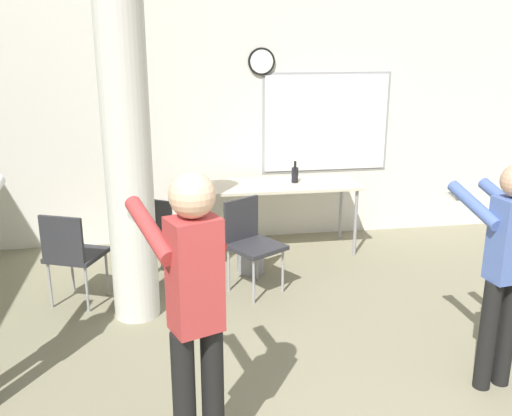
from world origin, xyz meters
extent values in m
cube|color=silver|center=(0.00, 5.06, 1.40)|extent=(8.00, 0.12, 2.80)
cylinder|color=black|center=(0.31, 4.99, 2.05)|extent=(0.30, 0.03, 0.30)
cylinder|color=white|center=(0.31, 4.97, 2.05)|extent=(0.26, 0.01, 0.25)
cube|color=#99999E|center=(1.08, 5.00, 1.35)|extent=(1.51, 0.01, 1.16)
cube|color=white|center=(1.08, 4.99, 1.35)|extent=(1.45, 0.02, 1.10)
cylinder|color=silver|center=(-1.09, 3.18, 1.40)|extent=(0.39, 0.39, 2.80)
cube|color=beige|center=(0.34, 4.49, 0.76)|extent=(1.88, 0.65, 0.03)
cylinder|color=gray|center=(-0.54, 4.22, 0.37)|extent=(0.04, 0.04, 0.75)
cylinder|color=gray|center=(1.22, 4.22, 0.37)|extent=(0.04, 0.04, 0.75)
cylinder|color=gray|center=(-0.54, 4.75, 0.37)|extent=(0.04, 0.04, 0.75)
cylinder|color=gray|center=(1.22, 4.75, 0.37)|extent=(0.04, 0.04, 0.75)
cylinder|color=black|center=(0.60, 4.51, 0.86)|extent=(0.08, 0.08, 0.17)
cylinder|color=black|center=(0.60, 4.51, 0.98)|extent=(0.03, 0.03, 0.07)
cylinder|color=gray|center=(0.02, 3.94, 0.15)|extent=(0.27, 0.27, 0.31)
cube|color=#2D2D33|center=(-0.82, 3.91, 0.45)|extent=(0.61, 0.61, 0.04)
cube|color=#2D2D33|center=(-0.93, 3.74, 0.67)|extent=(0.35, 0.23, 0.40)
cylinder|color=#99999E|center=(-0.57, 3.97, 0.21)|extent=(0.02, 0.02, 0.43)
cylinder|color=#99999E|center=(-0.88, 4.16, 0.21)|extent=(0.02, 0.02, 0.43)
cylinder|color=#99999E|center=(-0.76, 3.66, 0.21)|extent=(0.02, 0.02, 0.43)
cylinder|color=#99999E|center=(-1.07, 3.85, 0.21)|extent=(0.02, 0.02, 0.43)
cube|color=#2D2D33|center=(-1.61, 3.52, 0.45)|extent=(0.58, 0.58, 0.04)
cube|color=#2D2D33|center=(-1.69, 3.33, 0.67)|extent=(0.38, 0.18, 0.40)
cylinder|color=#99999E|center=(-1.37, 3.61, 0.21)|extent=(0.02, 0.02, 0.43)
cylinder|color=#99999E|center=(-1.70, 3.75, 0.21)|extent=(0.02, 0.02, 0.43)
cylinder|color=#99999E|center=(-1.52, 3.28, 0.21)|extent=(0.02, 0.02, 0.43)
cylinder|color=#99999E|center=(-1.85, 3.42, 0.21)|extent=(0.02, 0.02, 0.43)
cube|color=#2D2D33|center=(0.00, 3.46, 0.45)|extent=(0.61, 0.61, 0.04)
cube|color=#2D2D33|center=(-0.11, 3.63, 0.67)|extent=(0.35, 0.23, 0.40)
cylinder|color=#99999E|center=(-0.06, 3.21, 0.21)|extent=(0.02, 0.02, 0.43)
cylinder|color=#99999E|center=(0.24, 3.40, 0.21)|extent=(0.02, 0.02, 0.43)
cylinder|color=#99999E|center=(-0.25, 3.52, 0.21)|extent=(0.02, 0.02, 0.43)
cylinder|color=#99999E|center=(0.05, 3.71, 0.21)|extent=(0.02, 0.02, 0.43)
cylinder|color=black|center=(-0.59, 1.28, 0.43)|extent=(0.12, 0.12, 0.86)
cylinder|color=black|center=(-0.75, 1.22, 0.43)|extent=(0.12, 0.12, 0.86)
cube|color=#B23838|center=(-0.67, 1.25, 1.16)|extent=(0.30, 0.27, 0.61)
sphere|color=#D8AD8C|center=(-0.67, 1.25, 1.58)|extent=(0.23, 0.23, 0.23)
cylinder|color=#B23838|center=(-0.63, 1.53, 1.36)|extent=(0.28, 0.53, 0.24)
cylinder|color=#B23838|center=(-0.89, 1.43, 1.36)|extent=(0.28, 0.53, 0.24)
cube|color=white|center=(-0.98, 1.66, 1.36)|extent=(0.08, 0.13, 0.04)
cylinder|color=black|center=(1.44, 1.72, 0.39)|extent=(0.12, 0.12, 0.79)
cylinder|color=black|center=(1.29, 1.70, 0.39)|extent=(0.12, 0.12, 0.79)
cube|color=#4C66AD|center=(1.36, 1.71, 1.07)|extent=(0.25, 0.21, 0.56)
cylinder|color=#4C66AD|center=(1.46, 1.95, 1.25)|extent=(0.15, 0.50, 0.22)
cylinder|color=#4C66AD|center=(1.21, 1.91, 1.25)|extent=(0.15, 0.50, 0.22)
cube|color=white|center=(1.17, 2.13, 1.25)|extent=(0.05, 0.13, 0.04)
camera|label=1|loc=(-0.79, -1.42, 2.32)|focal=40.00mm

